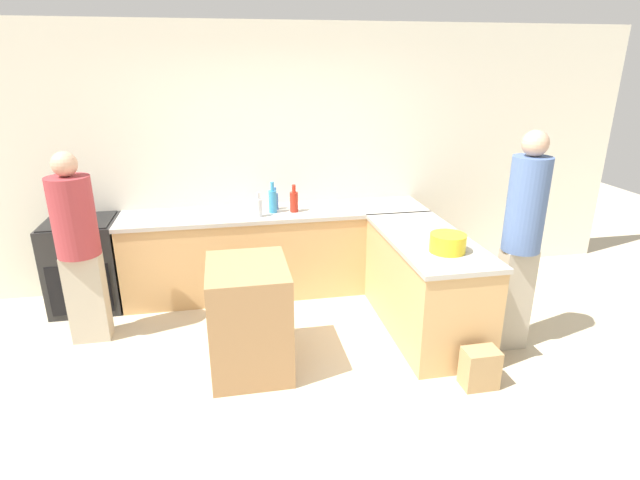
{
  "coord_description": "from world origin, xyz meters",
  "views": [
    {
      "loc": [
        -0.49,
        -2.99,
        2.33
      ],
      "look_at": [
        0.25,
        0.82,
        0.93
      ],
      "focal_mm": 28.0,
      "sensor_mm": 36.0,
      "label": 1
    }
  ],
  "objects_px": {
    "vinegar_bottle_clear": "(259,207)",
    "paper_bag": "(480,368)",
    "person_by_range": "(78,243)",
    "dish_soap_bottle": "(273,201)",
    "island_table": "(249,317)",
    "hot_sauce_bottle": "(294,201)",
    "range_oven": "(86,264)",
    "mixing_bowl": "(448,243)",
    "water_bottle_blue": "(275,201)",
    "person_at_peninsula": "(522,235)"
  },
  "relations": [
    {
      "from": "dish_soap_bottle",
      "to": "paper_bag",
      "type": "xyz_separation_m",
      "value": [
        1.33,
        -1.93,
        -0.85
      ]
    },
    {
      "from": "person_at_peninsula",
      "to": "vinegar_bottle_clear",
      "type": "bearing_deg",
      "value": 146.52
    },
    {
      "from": "island_table",
      "to": "paper_bag",
      "type": "distance_m",
      "value": 1.8
    },
    {
      "from": "range_oven",
      "to": "mixing_bowl",
      "type": "bearing_deg",
      "value": -24.28
    },
    {
      "from": "range_oven",
      "to": "dish_soap_bottle",
      "type": "distance_m",
      "value": 1.94
    },
    {
      "from": "island_table",
      "to": "vinegar_bottle_clear",
      "type": "relative_size",
      "value": 3.61
    },
    {
      "from": "mixing_bowl",
      "to": "dish_soap_bottle",
      "type": "relative_size",
      "value": 0.92
    },
    {
      "from": "vinegar_bottle_clear",
      "to": "person_by_range",
      "type": "bearing_deg",
      "value": -161.34
    },
    {
      "from": "island_table",
      "to": "mixing_bowl",
      "type": "bearing_deg",
      "value": -0.86
    },
    {
      "from": "dish_soap_bottle",
      "to": "person_by_range",
      "type": "distance_m",
      "value": 1.81
    },
    {
      "from": "island_table",
      "to": "hot_sauce_bottle",
      "type": "bearing_deg",
      "value": 67.33
    },
    {
      "from": "vinegar_bottle_clear",
      "to": "paper_bag",
      "type": "distance_m",
      "value": 2.48
    },
    {
      "from": "water_bottle_blue",
      "to": "paper_bag",
      "type": "bearing_deg",
      "value": -57.52
    },
    {
      "from": "vinegar_bottle_clear",
      "to": "dish_soap_bottle",
      "type": "xyz_separation_m",
      "value": [
        0.15,
        0.12,
        0.03
      ]
    },
    {
      "from": "mixing_bowl",
      "to": "vinegar_bottle_clear",
      "type": "xyz_separation_m",
      "value": [
        -1.41,
        1.24,
        0.02
      ]
    },
    {
      "from": "hot_sauce_bottle",
      "to": "person_by_range",
      "type": "height_order",
      "value": "person_by_range"
    },
    {
      "from": "hot_sauce_bottle",
      "to": "dish_soap_bottle",
      "type": "relative_size",
      "value": 0.89
    },
    {
      "from": "mixing_bowl",
      "to": "dish_soap_bottle",
      "type": "height_order",
      "value": "dish_soap_bottle"
    },
    {
      "from": "water_bottle_blue",
      "to": "paper_bag",
      "type": "height_order",
      "value": "water_bottle_blue"
    },
    {
      "from": "vinegar_bottle_clear",
      "to": "water_bottle_blue",
      "type": "bearing_deg",
      "value": 50.16
    },
    {
      "from": "range_oven",
      "to": "dish_soap_bottle",
      "type": "relative_size",
      "value": 2.86
    },
    {
      "from": "mixing_bowl",
      "to": "hot_sauce_bottle",
      "type": "height_order",
      "value": "hot_sauce_bottle"
    },
    {
      "from": "hot_sauce_bottle",
      "to": "vinegar_bottle_clear",
      "type": "bearing_deg",
      "value": -164.12
    },
    {
      "from": "island_table",
      "to": "paper_bag",
      "type": "relative_size",
      "value": 2.84
    },
    {
      "from": "mixing_bowl",
      "to": "paper_bag",
      "type": "xyz_separation_m",
      "value": [
        0.07,
        -0.57,
        -0.8
      ]
    },
    {
      "from": "person_by_range",
      "to": "paper_bag",
      "type": "bearing_deg",
      "value": -23.12
    },
    {
      "from": "island_table",
      "to": "person_at_peninsula",
      "type": "distance_m",
      "value": 2.27
    },
    {
      "from": "person_at_peninsula",
      "to": "range_oven",
      "type": "bearing_deg",
      "value": 158.12
    },
    {
      "from": "vinegar_bottle_clear",
      "to": "person_by_range",
      "type": "height_order",
      "value": "person_by_range"
    },
    {
      "from": "vinegar_bottle_clear",
      "to": "hot_sauce_bottle",
      "type": "height_order",
      "value": "hot_sauce_bottle"
    },
    {
      "from": "hot_sauce_bottle",
      "to": "paper_bag",
      "type": "distance_m",
      "value": 2.37
    },
    {
      "from": "mixing_bowl",
      "to": "vinegar_bottle_clear",
      "type": "height_order",
      "value": "vinegar_bottle_clear"
    },
    {
      "from": "vinegar_bottle_clear",
      "to": "person_by_range",
      "type": "xyz_separation_m",
      "value": [
        -1.54,
        -0.52,
        -0.08
      ]
    },
    {
      "from": "range_oven",
      "to": "hot_sauce_bottle",
      "type": "distance_m",
      "value": 2.14
    },
    {
      "from": "vinegar_bottle_clear",
      "to": "hot_sauce_bottle",
      "type": "bearing_deg",
      "value": 15.88
    },
    {
      "from": "water_bottle_blue",
      "to": "paper_bag",
      "type": "xyz_separation_m",
      "value": [
        1.3,
        -2.04,
        -0.82
      ]
    },
    {
      "from": "mixing_bowl",
      "to": "island_table",
      "type": "bearing_deg",
      "value": 179.14
    },
    {
      "from": "range_oven",
      "to": "water_bottle_blue",
      "type": "xyz_separation_m",
      "value": [
        1.89,
        0.06,
        0.53
      ]
    },
    {
      "from": "island_table",
      "to": "hot_sauce_bottle",
      "type": "xyz_separation_m",
      "value": [
        0.55,
        1.32,
        0.56
      ]
    },
    {
      "from": "range_oven",
      "to": "dish_soap_bottle",
      "type": "bearing_deg",
      "value": -1.39
    },
    {
      "from": "paper_bag",
      "to": "mixing_bowl",
      "type": "bearing_deg",
      "value": 97.29
    },
    {
      "from": "island_table",
      "to": "paper_bag",
      "type": "xyz_separation_m",
      "value": [
        1.67,
        -0.59,
        -0.28
      ]
    },
    {
      "from": "hot_sauce_bottle",
      "to": "person_at_peninsula",
      "type": "xyz_separation_m",
      "value": [
        1.64,
        -1.43,
        0.02
      ]
    },
    {
      "from": "mixing_bowl",
      "to": "paper_bag",
      "type": "bearing_deg",
      "value": -82.71
    },
    {
      "from": "vinegar_bottle_clear",
      "to": "person_at_peninsula",
      "type": "distance_m",
      "value": 2.4
    },
    {
      "from": "mixing_bowl",
      "to": "person_by_range",
      "type": "xyz_separation_m",
      "value": [
        -2.95,
        0.72,
        -0.06
      ]
    },
    {
      "from": "vinegar_bottle_clear",
      "to": "person_at_peninsula",
      "type": "bearing_deg",
      "value": -33.48
    },
    {
      "from": "person_at_peninsula",
      "to": "paper_bag",
      "type": "bearing_deg",
      "value": -137.07
    },
    {
      "from": "island_table",
      "to": "vinegar_bottle_clear",
      "type": "distance_m",
      "value": 1.35
    },
    {
      "from": "water_bottle_blue",
      "to": "person_by_range",
      "type": "xyz_separation_m",
      "value": [
        -1.73,
        -0.74,
        -0.08
      ]
    }
  ]
}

